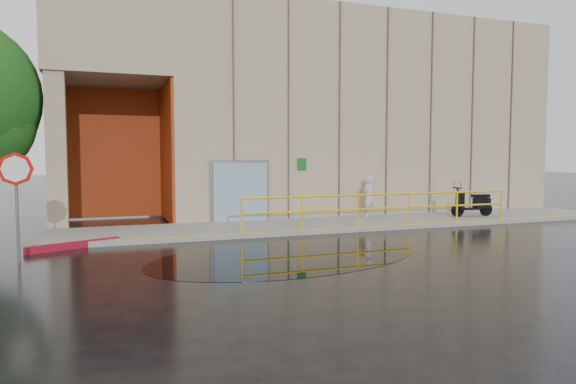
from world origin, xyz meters
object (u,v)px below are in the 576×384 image
at_px(scooter, 473,196).
at_px(red_curb, 74,245).
at_px(stop_sign, 16,182).
at_px(person, 369,196).

bearing_deg(scooter, red_curb, -170.17).
relative_size(scooter, stop_sign, 0.70).
height_order(scooter, stop_sign, stop_sign).
height_order(person, scooter, person).
relative_size(person, stop_sign, 0.61).
xyz_separation_m(scooter, stop_sign, (-14.72, -2.69, 0.91)).
xyz_separation_m(person, red_curb, (-9.96, -2.49, -0.81)).
xyz_separation_m(person, scooter, (3.67, -1.26, 0.01)).
bearing_deg(red_curb, person, 14.05).
relative_size(scooter, red_curb, 0.72).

